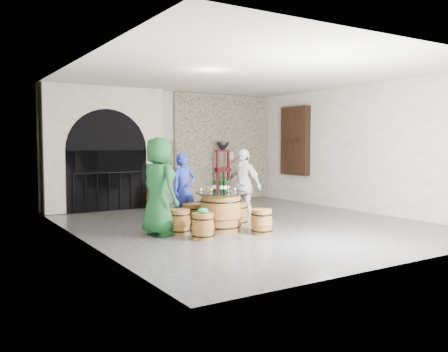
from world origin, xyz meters
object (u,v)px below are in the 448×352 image
barrel_stool_left (180,222)px  side_barrel (156,198)px  barrel_table (221,212)px  barrel_stool_far (192,215)px  barrel_stool_right (238,214)px  person_green (159,186)px  corking_press (223,167)px  person_white (243,186)px  barrel_stool_near_left (203,226)px  barrel_stool_near_right (262,222)px  wine_bottle_right (214,185)px  wine_bottle_left (222,186)px  wine_bottle_center (225,186)px  person_blue (184,189)px

barrel_stool_left → side_barrel: size_ratio=0.71×
barrel_table → barrel_stool_far: 0.84m
barrel_stool_right → person_green: person_green is taller
barrel_table → barrel_stool_right: bearing=31.7°
barrel_stool_right → person_green: 2.03m
barrel_stool_far → corking_press: size_ratio=0.27×
person_green → person_white: person_green is taller
barrel_stool_near_left → corking_press: 5.53m
barrel_stool_near_left → person_white: (1.59, 1.05, 0.57)m
barrel_stool_near_left → person_green: (-0.52, 0.75, 0.69)m
barrel_stool_near_right → barrel_stool_left: bearing=148.1°
person_white → wine_bottle_right: 1.05m
barrel_stool_left → wine_bottle_left: bearing=-12.4°
person_green → corking_press: person_green is taller
wine_bottle_right → corking_press: size_ratio=0.18×
wine_bottle_left → corking_press: corking_press is taller
wine_bottle_center → corking_press: bearing=58.6°
person_green → barrel_table: bearing=-112.2°
barrel_stool_near_right → wine_bottle_left: 1.06m
side_barrel → barrel_stool_near_left: bearing=-101.5°
person_green → barrel_stool_right: bearing=-94.5°
person_blue → barrel_stool_left: bearing=-125.3°
barrel_stool_far → wine_bottle_center: wine_bottle_center is taller
barrel_stool_near_right → person_blue: (-0.80, 1.68, 0.53)m
wine_bottle_center → person_blue: bearing=107.4°
barrel_stool_near_left → side_barrel: size_ratio=0.71×
barrel_stool_far → side_barrel: side_barrel is taller
barrel_stool_left → person_blue: bearing=58.0°
person_blue → side_barrel: 2.37m
barrel_table → person_blue: size_ratio=0.65×
barrel_stool_left → barrel_stool_far: bearing=46.2°
wine_bottle_left → corking_press: 4.69m
barrel_stool_left → person_blue: 1.13m
corking_press → barrel_stool_left: bearing=-126.0°
barrel_stool_near_left → person_white: bearing=33.3°
person_green → person_white: 2.14m
barrel_table → corking_press: corking_press is taller
barrel_stool_near_left → wine_bottle_left: bearing=34.7°
barrel_stool_right → wine_bottle_left: 1.05m
person_blue → person_white: (1.20, -0.47, 0.05)m
barrel_stool_near_right → wine_bottle_left: (-0.50, 0.65, 0.67)m
barrel_stool_near_right → person_blue: person_blue is taller
barrel_stool_far → side_barrel: size_ratio=0.71×
corking_press → person_white: bearing=-109.9°
wine_bottle_right → person_blue: bearing=104.9°
person_blue → barrel_stool_far: bearing=-78.2°
barrel_stool_far → barrel_stool_left: bearing=-133.8°
barrel_stool_far → barrel_stool_right: size_ratio=1.00×
barrel_stool_far → wine_bottle_right: size_ratio=1.46×
barrel_stool_left → corking_press: (3.33, 3.78, 0.79)m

